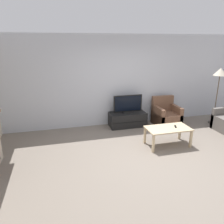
{
  "coord_description": "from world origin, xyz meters",
  "views": [
    {
      "loc": [
        -1.9,
        -3.98,
        2.47
      ],
      "look_at": [
        -0.62,
        0.89,
        0.85
      ],
      "focal_mm": 35.0,
      "sensor_mm": 36.0,
      "label": 1
    }
  ],
  "objects": [
    {
      "name": "ground_plane",
      "position": [
        0.0,
        0.0,
        0.0
      ],
      "size": [
        24.0,
        24.0,
        0.0
      ],
      "primitive_type": "plane",
      "color": "slate"
    },
    {
      "name": "tv",
      "position": [
        0.16,
        1.97,
        0.68
      ],
      "size": [
        0.88,
        0.18,
        0.54
      ],
      "color": "black",
      "rests_on": "tv_stand"
    },
    {
      "name": "wall_back",
      "position": [
        0.0,
        2.3,
        1.35
      ],
      "size": [
        12.0,
        0.06,
        2.7
      ],
      "color": "silver",
      "rests_on": "ground"
    },
    {
      "name": "remote",
      "position": [
        0.9,
        0.48,
        0.48
      ],
      "size": [
        0.09,
        0.15,
        0.02
      ],
      "rotation": [
        0.0,
        0.0,
        -0.39
      ],
      "color": "black",
      "rests_on": "coffee_table"
    },
    {
      "name": "coffee_table",
      "position": [
        0.69,
        0.47,
        0.41
      ],
      "size": [
        1.07,
        0.58,
        0.47
      ],
      "color": "#CCB289",
      "rests_on": "ground"
    },
    {
      "name": "armchair",
      "position": [
        1.35,
        1.79,
        0.28
      ],
      "size": [
        0.7,
        0.76,
        0.86
      ],
      "color": "brown",
      "rests_on": "ground"
    },
    {
      "name": "floor_lamp",
      "position": [
        2.9,
        1.54,
        1.54
      ],
      "size": [
        0.4,
        0.4,
        1.73
      ],
      "color": "black",
      "rests_on": "ground"
    },
    {
      "name": "tv_stand",
      "position": [
        0.16,
        1.98,
        0.22
      ],
      "size": [
        1.11,
        0.52,
        0.43
      ],
      "color": "black",
      "rests_on": "ground"
    }
  ]
}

